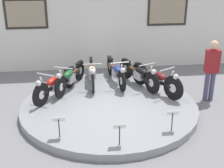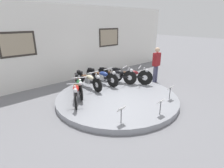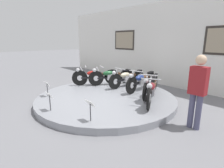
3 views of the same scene
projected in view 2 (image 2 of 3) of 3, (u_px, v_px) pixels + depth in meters
The scene contains 13 objects.
ground_plane at pixel (117, 99), 6.82m from camera, with size 60.00×60.00×0.00m, color slate.
display_platform at pixel (117, 97), 6.78m from camera, with size 4.60×4.60×0.19m, color gray.
back_wall at pixel (71, 44), 8.62m from camera, with size 14.00×0.22×3.64m.
motorcycle_red at pixel (76, 91), 6.17m from camera, with size 1.09×1.71×0.79m.
motorcycle_green at pixel (79, 84), 6.78m from camera, with size 0.84×1.83×0.79m.
motorcycle_cream at pixel (89, 79), 7.39m from camera, with size 0.54×1.95×0.78m.
motorcycle_blue at pixel (102, 76), 7.84m from camera, with size 0.54×1.96×0.79m.
motorcycle_black at pixel (117, 74), 8.03m from camera, with size 0.83×1.85×0.79m.
motorcycle_maroon at pixel (131, 75), 7.90m from camera, with size 1.05×1.78×0.81m.
info_placard_front_left at pixel (121, 111), 4.79m from camera, with size 0.26×0.11×0.51m.
info_placard_front_centre at pixel (161, 103), 5.24m from camera, with size 0.26×0.11×0.51m.
info_placard_front_right at pixel (170, 89), 6.31m from camera, with size 0.26×0.11×0.51m.
visitor_standing at pixel (156, 63), 8.43m from camera, with size 0.36×0.23×1.72m.
Camera 2 is at (-4.21, -4.56, 2.89)m, focal length 28.00 mm.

